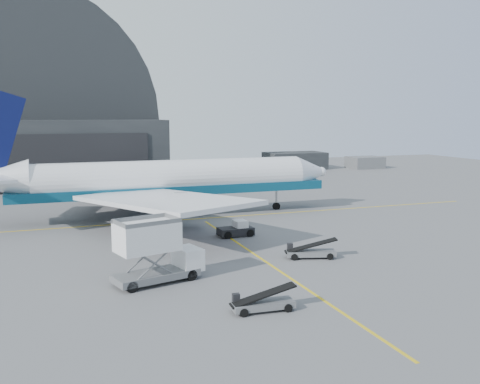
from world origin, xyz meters
name	(u,v)px	position (x,y,z in m)	size (l,w,h in m)	color
ground	(261,259)	(0.00, 0.00, 0.00)	(200.00, 200.00, 0.00)	#565659
taxi_lines	(219,230)	(0.00, 12.67, 0.01)	(80.00, 42.12, 0.02)	gold
hangar	(22,133)	(-22.00, 64.95, 9.54)	(50.00, 28.30, 28.00)	black
distant_bldg_a	(295,169)	(38.00, 72.00, 0.00)	(14.00, 8.00, 4.00)	black
distant_bldg_b	(365,168)	(55.00, 68.00, 0.00)	(8.00, 6.00, 2.80)	slate
airliner	(159,180)	(-4.66, 22.94, 4.69)	(47.81, 46.36, 16.78)	white
catering_truck	(155,252)	(-10.38, -3.72, 2.44)	(7.46, 4.34, 4.83)	slate
pushback_tug	(236,230)	(0.99, 9.44, 0.64)	(3.80, 2.37, 1.70)	black
belt_loader_a	(262,303)	(-4.85, -12.17, 0.53)	(4.53, 1.79, 1.71)	slate
belt_loader_b	(310,252)	(4.30, -1.33, 0.56)	(4.84, 2.70, 1.81)	slate
traffic_cone	(190,249)	(-5.43, 4.79, 0.24)	(0.35, 0.35, 0.50)	#E85D07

